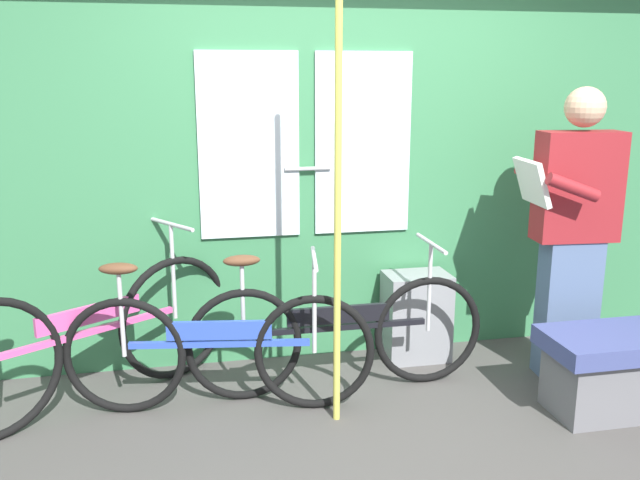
# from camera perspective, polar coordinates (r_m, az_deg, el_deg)

# --- Properties ---
(ground_plane) EXTENTS (5.97, 3.99, 0.04)m
(ground_plane) POSITION_cam_1_polar(r_m,az_deg,el_deg) (3.56, 5.90, -16.77)
(ground_plane) COLOR #474442
(train_door_wall) EXTENTS (4.97, 0.28, 2.39)m
(train_door_wall) POSITION_cam_1_polar(r_m,az_deg,el_deg) (4.25, 1.38, 6.48)
(train_door_wall) COLOR #387A4C
(train_door_wall) RESTS_ON ground_plane
(bicycle_near_door) EXTENTS (1.64, 0.45, 0.86)m
(bicycle_near_door) POSITION_cam_1_polar(r_m,az_deg,el_deg) (3.72, -8.51, -9.06)
(bicycle_near_door) COLOR black
(bicycle_near_door) RESTS_ON ground_plane
(bicycle_leaning_behind) EXTENTS (1.72, 0.44, 0.86)m
(bicycle_leaning_behind) POSITION_cam_1_polar(r_m,az_deg,el_deg) (3.90, 1.40, -7.79)
(bicycle_leaning_behind) COLOR black
(bicycle_leaning_behind) RESTS_ON ground_plane
(bicycle_by_pole) EXTENTS (1.54, 1.03, 0.95)m
(bicycle_by_pole) POSITION_cam_1_polar(r_m,az_deg,el_deg) (3.91, -18.68, -7.81)
(bicycle_by_pole) COLOR black
(bicycle_by_pole) RESTS_ON ground_plane
(passenger_reading_newspaper) EXTENTS (0.59, 0.52, 1.71)m
(passenger_reading_newspaper) POSITION_cam_1_polar(r_m,az_deg,el_deg) (4.23, 20.37, 0.91)
(passenger_reading_newspaper) COLOR slate
(passenger_reading_newspaper) RESTS_ON ground_plane
(trash_bin_by_wall) EXTENTS (0.40, 0.28, 0.56)m
(trash_bin_by_wall) POSITION_cam_1_polar(r_m,az_deg,el_deg) (4.41, 8.02, -6.32)
(trash_bin_by_wall) COLOR gray
(trash_bin_by_wall) RESTS_ON ground_plane
(handrail_pole) EXTENTS (0.04, 0.04, 2.35)m
(handrail_pole) POSITION_cam_1_polar(r_m,az_deg,el_deg) (3.35, 1.50, 3.30)
(handrail_pole) COLOR #C6C14C
(handrail_pole) RESTS_ON ground_plane
(bench_seat_corner) EXTENTS (0.70, 0.44, 0.45)m
(bench_seat_corner) POSITION_cam_1_polar(r_m,az_deg,el_deg) (4.01, 23.01, -10.00)
(bench_seat_corner) COLOR #3D477F
(bench_seat_corner) RESTS_ON ground_plane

